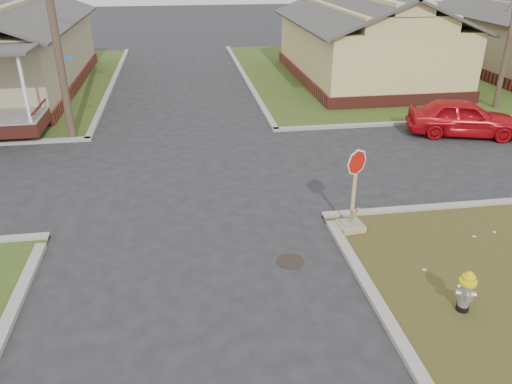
{
  "coord_description": "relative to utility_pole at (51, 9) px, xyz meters",
  "views": [
    {
      "loc": [
        -0.04,
        -9.89,
        6.45
      ],
      "look_at": [
        1.63,
        1.0,
        1.1
      ],
      "focal_mm": 35.0,
      "sensor_mm": 36.0,
      "label": 1
    }
  ],
  "objects": [
    {
      "name": "ground",
      "position": [
        4.2,
        -8.9,
        -4.66
      ],
      "size": [
        120.0,
        120.0,
        0.0
      ],
      "primitive_type": "plane",
      "color": "#242427",
      "rests_on": "ground"
    },
    {
      "name": "curbs",
      "position": [
        4.2,
        -3.9,
        -4.66
      ],
      "size": [
        80.0,
        40.0,
        0.12
      ],
      "primitive_type": null,
      "color": "#A39D93",
      "rests_on": "ground"
    },
    {
      "name": "manhole",
      "position": [
        6.4,
        -9.4,
        -4.66
      ],
      "size": [
        0.64,
        0.64,
        0.01
      ],
      "primitive_type": "cylinder",
      "color": "black",
      "rests_on": "ground"
    },
    {
      "name": "side_house_yellow",
      "position": [
        14.2,
        7.6,
        -2.47
      ],
      "size": [
        7.6,
        11.6,
        4.7
      ],
      "color": "maroon",
      "rests_on": "ground"
    },
    {
      "name": "utility_pole",
      "position": [
        0.0,
        0.0,
        0.0
      ],
      "size": [
        1.8,
        0.28,
        9.0
      ],
      "color": "#423126",
      "rests_on": "ground"
    },
    {
      "name": "tree_mid_right",
      "position": [
        18.2,
        1.3,
        -2.51
      ],
      "size": [
        0.22,
        0.22,
        4.2
      ],
      "primitive_type": "cylinder",
      "color": "#423126",
      "rests_on": "verge_far_right"
    },
    {
      "name": "fire_hydrant",
      "position": [
        9.38,
        -11.65,
        -4.12
      ],
      "size": [
        0.34,
        0.34,
        0.9
      ],
      "rotation": [
        0.0,
        0.0,
        -0.36
      ],
      "color": "black",
      "rests_on": "ground"
    },
    {
      "name": "stop_sign",
      "position": [
        8.22,
        -8.25,
        -4.14
      ],
      "size": [
        0.62,
        0.6,
        2.17
      ],
      "rotation": [
        0.0,
        0.0,
        0.12
      ],
      "color": "tan",
      "rests_on": "ground"
    },
    {
      "name": "red_sedan",
      "position": [
        14.79,
        -1.83,
        -3.96
      ],
      "size": [
        4.41,
        2.78,
        1.4
      ],
      "primitive_type": "imported",
      "rotation": [
        0.0,
        0.0,
        1.28
      ],
      "color": "red",
      "rests_on": "ground"
    }
  ]
}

